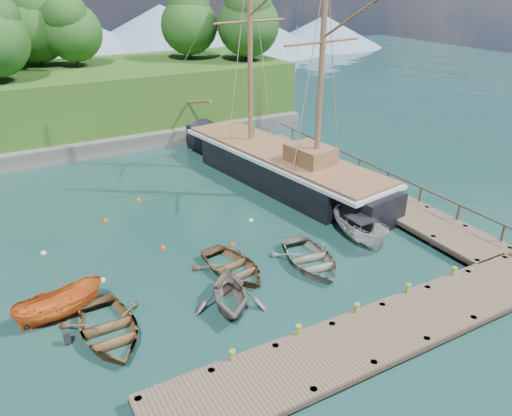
# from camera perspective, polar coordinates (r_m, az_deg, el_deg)

# --- Properties ---
(ground) EXTENTS (160.00, 160.00, 0.00)m
(ground) POSITION_cam_1_polar(r_m,az_deg,el_deg) (25.20, 0.27, -8.14)
(ground) COLOR #14372C
(ground) RESTS_ON ground
(dock_near) EXTENTS (20.00, 3.20, 1.10)m
(dock_near) POSITION_cam_1_polar(r_m,az_deg,el_deg) (21.74, 13.78, -13.80)
(dock_near) COLOR #4B3D2D
(dock_near) RESTS_ON ground
(dock_east) EXTENTS (3.20, 24.00, 1.10)m
(dock_east) POSITION_cam_1_polar(r_m,az_deg,el_deg) (36.04, 10.81, 2.91)
(dock_east) COLOR #4B3D2D
(dock_east) RESTS_ON ground
(bollard_0) EXTENTS (0.26, 0.26, 0.45)m
(bollard_0) POSITION_cam_1_polar(r_m,az_deg,el_deg) (20.19, -2.67, -18.20)
(bollard_0) COLOR olive
(bollard_0) RESTS_ON ground
(bollard_1) EXTENTS (0.26, 0.26, 0.45)m
(bollard_1) POSITION_cam_1_polar(r_m,az_deg,el_deg) (21.32, 4.82, -15.45)
(bollard_1) COLOR olive
(bollard_1) RESTS_ON ground
(bollard_2) EXTENTS (0.26, 0.26, 0.45)m
(bollard_2) POSITION_cam_1_polar(r_m,az_deg,el_deg) (22.80, 11.28, -12.81)
(bollard_2) COLOR olive
(bollard_2) RESTS_ON ground
(bollard_3) EXTENTS (0.26, 0.26, 0.45)m
(bollard_3) POSITION_cam_1_polar(r_m,az_deg,el_deg) (24.55, 16.77, -10.40)
(bollard_3) COLOR olive
(bollard_3) RESTS_ON ground
(bollard_4) EXTENTS (0.26, 0.26, 0.45)m
(bollard_4) POSITION_cam_1_polar(r_m,az_deg,el_deg) (26.53, 21.42, -8.25)
(bollard_4) COLOR olive
(bollard_4) RESTS_ON ground
(rowboat_0) EXTENTS (3.55, 4.96, 1.03)m
(rowboat_0) POSITION_cam_1_polar(r_m,az_deg,el_deg) (22.57, -16.40, -13.91)
(rowboat_0) COLOR brown
(rowboat_0) RESTS_ON ground
(rowboat_1) EXTENTS (4.44, 4.75, 2.02)m
(rowboat_1) POSITION_cam_1_polar(r_m,az_deg,el_deg) (23.33, -2.97, -11.27)
(rowboat_1) COLOR #73685D
(rowboat_1) RESTS_ON ground
(rowboat_2) EXTENTS (3.84, 4.92, 0.93)m
(rowboat_2) POSITION_cam_1_polar(r_m,az_deg,el_deg) (25.73, -2.62, -7.39)
(rowboat_2) COLOR brown
(rowboat_2) RESTS_ON ground
(rowboat_3) EXTENTS (4.08, 5.23, 0.99)m
(rowboat_3) POSITION_cam_1_polar(r_m,az_deg,el_deg) (26.47, 6.21, -6.52)
(rowboat_3) COLOR slate
(rowboat_3) RESTS_ON ground
(motorboat_orange) EXTENTS (4.14, 2.00, 1.54)m
(motorboat_orange) POSITION_cam_1_polar(r_m,az_deg,el_deg) (24.32, -21.29, -11.54)
(motorboat_orange) COLOR orange
(motorboat_orange) RESTS_ON ground
(cabin_boat_white) EXTENTS (2.06, 4.65, 1.75)m
(cabin_boat_white) POSITION_cam_1_polar(r_m,az_deg,el_deg) (29.22, 11.68, -3.65)
(cabin_boat_white) COLOR silver
(cabin_boat_white) RESTS_ON ground
(schooner) EXTENTS (7.24, 25.69, 18.57)m
(schooner) POSITION_cam_1_polar(r_m,az_deg,el_deg) (36.14, 2.87, 4.43)
(schooner) COLOR black
(schooner) RESTS_ON ground
(mooring_buoy_0) EXTENTS (0.29, 0.29, 0.29)m
(mooring_buoy_0) POSITION_cam_1_polar(r_m,az_deg,el_deg) (26.22, -17.13, -7.95)
(mooring_buoy_0) COLOR white
(mooring_buoy_0) RESTS_ON ground
(mooring_buoy_1) EXTENTS (0.33, 0.33, 0.33)m
(mooring_buoy_1) POSITION_cam_1_polar(r_m,az_deg,el_deg) (28.31, -10.61, -4.55)
(mooring_buoy_1) COLOR #ED4301
(mooring_buoy_1) RESTS_ON ground
(mooring_buoy_2) EXTENTS (0.32, 0.32, 0.32)m
(mooring_buoy_2) POSITION_cam_1_polar(r_m,az_deg,el_deg) (28.14, -2.69, -4.30)
(mooring_buoy_2) COLOR red
(mooring_buoy_2) RESTS_ON ground
(mooring_buoy_3) EXTENTS (0.28, 0.28, 0.28)m
(mooring_buoy_3) POSITION_cam_1_polar(r_m,az_deg,el_deg) (30.83, -0.59, -1.47)
(mooring_buoy_3) COLOR white
(mooring_buoy_3) RESTS_ON ground
(mooring_buoy_4) EXTENTS (0.36, 0.36, 0.36)m
(mooring_buoy_4) POSITION_cam_1_polar(r_m,az_deg,el_deg) (32.11, -16.86, -1.49)
(mooring_buoy_4) COLOR #CF3D00
(mooring_buoy_4) RESTS_ON ground
(mooring_buoy_5) EXTENTS (0.30, 0.30, 0.30)m
(mooring_buoy_5) POSITION_cam_1_polar(r_m,az_deg,el_deg) (34.49, -13.25, 0.84)
(mooring_buoy_5) COLOR #E06304
(mooring_buoy_5) RESTS_ON ground
(mooring_buoy_6) EXTENTS (0.33, 0.33, 0.33)m
(mooring_buoy_6) POSITION_cam_1_polar(r_m,az_deg,el_deg) (29.69, -23.10, -4.83)
(mooring_buoy_6) COLOR silver
(mooring_buoy_6) RESTS_ON ground
(distant_ridge) EXTENTS (117.00, 40.00, 10.00)m
(distant_ridge) POSITION_cam_1_polar(r_m,az_deg,el_deg) (90.02, -20.64, 17.71)
(distant_ridge) COLOR #728CA5
(distant_ridge) RESTS_ON ground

